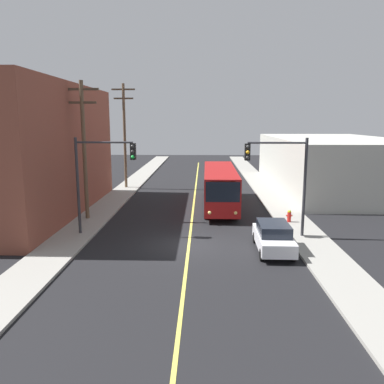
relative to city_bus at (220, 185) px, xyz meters
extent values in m
plane|color=black|center=(-2.20, -10.34, -1.82)|extent=(120.00, 120.00, 0.00)
cube|color=gray|center=(-9.45, -0.34, -1.74)|extent=(2.50, 90.00, 0.15)
cube|color=gray|center=(5.05, -0.34, -1.74)|extent=(2.50, 90.00, 0.15)
cube|color=#D8CC4C|center=(-2.20, 4.66, -1.81)|extent=(0.16, 60.00, 0.01)
cube|color=brown|center=(-15.70, -2.79, 3.11)|extent=(10.00, 19.29, 9.86)
cube|color=black|center=(-10.74, -2.79, -0.22)|extent=(0.06, 13.50, 1.30)
cube|color=black|center=(-10.74, -2.79, 2.98)|extent=(0.06, 13.50, 1.30)
cube|color=black|center=(-10.74, -2.79, 6.18)|extent=(0.06, 13.50, 1.30)
cube|color=#B2B2A8|center=(12.30, 9.37, 0.86)|extent=(12.00, 23.78, 5.36)
cube|color=black|center=(6.34, 9.37, -0.22)|extent=(0.06, 16.64, 1.30)
cube|color=maroon|center=(0.00, 0.01, 0.01)|extent=(2.63, 12.02, 2.75)
cube|color=black|center=(-0.04, -5.97, 0.53)|extent=(2.35, 0.10, 1.40)
cube|color=black|center=(0.04, 5.99, 0.63)|extent=(2.30, 0.10, 1.10)
cube|color=black|center=(-1.25, 0.02, 0.53)|extent=(0.13, 10.20, 1.10)
cube|color=black|center=(1.26, 0.00, 0.53)|extent=(0.13, 10.20, 1.10)
cube|color=orange|center=(-0.04, -5.96, 1.13)|extent=(1.79, 0.07, 0.30)
sphere|color=#F9D872|center=(-0.93, -6.00, -0.92)|extent=(0.24, 0.24, 0.24)
sphere|color=#F9D872|center=(0.85, -6.01, -0.92)|extent=(0.24, 0.24, 0.24)
cylinder|color=black|center=(-1.15, -4.18, -1.32)|extent=(0.31, 1.00, 1.00)
cylinder|color=black|center=(1.10, -4.19, -1.32)|extent=(0.31, 1.00, 1.00)
cylinder|color=black|center=(-1.10, 3.52, -1.32)|extent=(0.31, 1.00, 1.00)
cylinder|color=black|center=(1.15, 3.51, -1.32)|extent=(0.31, 1.00, 1.00)
cube|color=silver|center=(2.50, -11.33, -1.15)|extent=(1.86, 4.42, 0.70)
cube|color=black|center=(2.50, -11.33, -0.50)|extent=(1.65, 2.48, 0.60)
cylinder|color=black|center=(1.68, -12.82, -1.50)|extent=(0.23, 0.64, 0.64)
cylinder|color=black|center=(3.28, -12.84, -1.50)|extent=(0.23, 0.64, 0.64)
cylinder|color=black|center=(1.72, -9.82, -1.50)|extent=(0.23, 0.64, 0.64)
cylinder|color=black|center=(3.32, -9.84, -1.50)|extent=(0.23, 0.64, 0.64)
cylinder|color=brown|center=(-9.80, -4.79, 3.19)|extent=(0.28, 0.28, 9.72)
cube|color=#4C3D2D|center=(-9.80, -4.79, 7.46)|extent=(2.40, 0.16, 0.16)
cube|color=#4C3D2D|center=(-9.80, -4.79, 6.56)|extent=(2.00, 0.16, 0.16)
cylinder|color=brown|center=(-9.60, 8.61, 3.70)|extent=(0.28, 0.28, 10.73)
cube|color=#4C3D2D|center=(-9.60, 8.61, 8.46)|extent=(2.40, 0.16, 0.16)
cube|color=#4C3D2D|center=(-9.60, 8.61, 7.56)|extent=(2.00, 0.16, 0.16)
cylinder|color=#2D2D33|center=(-9.15, -8.56, 1.33)|extent=(0.18, 0.18, 6.00)
cylinder|color=#2D2D33|center=(-7.40, -8.56, 4.03)|extent=(3.50, 0.12, 0.12)
cube|color=black|center=(-5.65, -8.56, 3.48)|extent=(0.32, 0.36, 1.00)
sphere|color=#2D2D2D|center=(-5.65, -8.75, 3.80)|extent=(0.22, 0.22, 0.22)
sphere|color=#2D2D2D|center=(-5.65, -8.75, 3.48)|extent=(0.22, 0.22, 0.22)
sphere|color=green|center=(-5.65, -8.75, 3.16)|extent=(0.22, 0.22, 0.22)
cylinder|color=#2D2D33|center=(4.75, -8.73, 1.33)|extent=(0.18, 0.18, 6.00)
cylinder|color=#2D2D33|center=(3.00, -8.73, 4.03)|extent=(3.50, 0.12, 0.12)
cube|color=black|center=(1.25, -8.73, 3.48)|extent=(0.32, 0.36, 1.00)
sphere|color=#2D2D2D|center=(1.25, -8.92, 3.80)|extent=(0.22, 0.22, 0.22)
sphere|color=#F2A519|center=(1.25, -8.92, 3.48)|extent=(0.22, 0.22, 0.22)
sphere|color=#2D2D2D|center=(1.25, -8.92, 3.16)|extent=(0.22, 0.22, 0.22)
cylinder|color=red|center=(4.65, -5.45, -1.32)|extent=(0.26, 0.26, 0.70)
sphere|color=gold|center=(4.65, -5.45, -0.95)|extent=(0.24, 0.24, 0.24)
cylinder|color=red|center=(4.49, -5.45, -1.22)|extent=(0.12, 0.10, 0.10)
cylinder|color=red|center=(4.81, -5.45, -1.22)|extent=(0.12, 0.10, 0.10)
camera|label=1|loc=(-1.38, -32.12, 5.34)|focal=36.44mm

